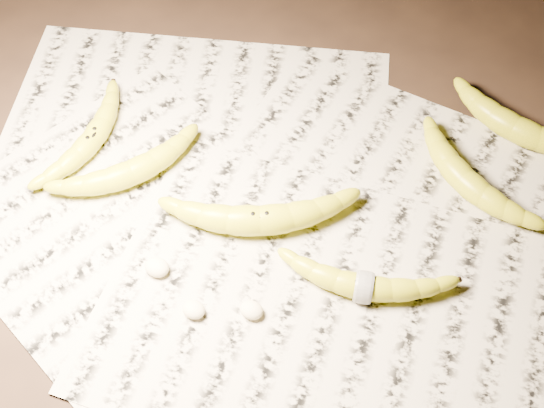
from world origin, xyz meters
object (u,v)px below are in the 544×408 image
at_px(banana_left_b, 131,171).
at_px(banana_upper_a, 465,179).
at_px(banana_center, 260,219).
at_px(banana_taped, 364,286).
at_px(banana_upper_b, 516,127).
at_px(banana_left_a, 91,138).

relative_size(banana_left_b, banana_upper_a, 0.99).
height_order(banana_center, banana_taped, banana_center).
xyz_separation_m(banana_upper_a, banana_upper_b, (0.04, 0.12, 0.00)).
distance_m(banana_left_b, banana_center, 0.19).
distance_m(banana_left_b, banana_taped, 0.35).
bearing_deg(banana_center, banana_left_b, 152.75).
bearing_deg(banana_left_b, banana_upper_a, -30.15).
height_order(banana_left_a, banana_taped, same).
distance_m(banana_center, banana_upper_a, 0.28).
height_order(banana_left_b, banana_upper_b, banana_upper_b).
relative_size(banana_left_a, banana_upper_b, 0.96).
bearing_deg(banana_upper_b, banana_upper_a, -95.73).
bearing_deg(banana_upper_b, banana_center, -119.22).
height_order(banana_taped, banana_upper_b, banana_upper_b).
bearing_deg(banana_center, banana_upper_b, 20.59).
height_order(banana_upper_a, banana_upper_b, banana_upper_b).
bearing_deg(banana_upper_b, banana_taped, -95.34).
xyz_separation_m(banana_left_b, banana_center, (0.19, 0.00, 0.00)).
height_order(banana_left_a, banana_center, banana_center).
xyz_separation_m(banana_left_a, banana_left_b, (0.08, -0.03, 0.00)).
xyz_separation_m(banana_left_b, banana_upper_a, (0.41, 0.18, 0.00)).
xyz_separation_m(banana_left_b, banana_upper_b, (0.45, 0.30, 0.00)).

